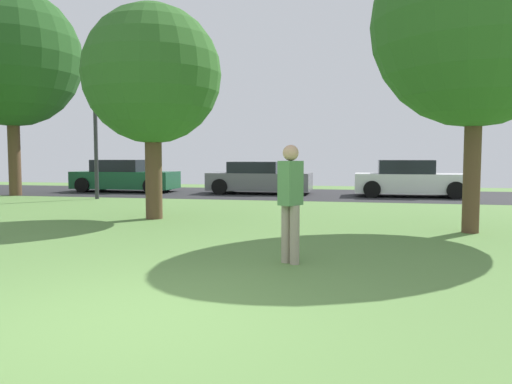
% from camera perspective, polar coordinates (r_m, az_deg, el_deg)
% --- Properties ---
extents(ground_plane, '(44.00, 44.00, 0.00)m').
position_cam_1_polar(ground_plane, '(4.97, -14.89, -14.11)').
color(ground_plane, '#5B8442').
extents(road_strip, '(44.00, 6.40, 0.01)m').
position_cam_1_polar(road_strip, '(20.37, 6.00, -0.26)').
color(road_strip, '#28282B').
rests_on(road_strip, ground_plane).
extents(birch_tree_lone, '(4.11, 4.11, 6.23)m').
position_cam_1_polar(birch_tree_lone, '(11.18, 24.03, 17.31)').
color(birch_tree_lone, brown).
rests_on(birch_tree_lone, ground_plane).
extents(oak_tree_center, '(5.35, 5.35, 8.07)m').
position_cam_1_polar(oak_tree_center, '(22.15, -26.35, 13.65)').
color(oak_tree_center, brown).
rests_on(oak_tree_center, ground_plane).
extents(oak_tree_left, '(3.36, 3.36, 5.22)m').
position_cam_1_polar(oak_tree_left, '(12.65, -11.85, 13.00)').
color(oak_tree_left, brown).
rests_on(oak_tree_left, ground_plane).
extents(person_thrower, '(0.36, 0.39, 1.71)m').
position_cam_1_polar(person_thrower, '(7.11, 3.99, -0.70)').
color(person_thrower, gray).
rests_on(person_thrower, ground_plane).
extents(parked_car_green, '(4.48, 1.95, 1.40)m').
position_cam_1_polar(parked_car_green, '(22.49, -14.90, 1.68)').
color(parked_car_green, '#195633').
rests_on(parked_car_green, ground_plane).
extents(parked_car_grey, '(4.22, 2.09, 1.33)m').
position_cam_1_polar(parked_car_grey, '(20.62, 0.35, 1.54)').
color(parked_car_grey, slate).
rests_on(parked_car_grey, ground_plane).
extents(parked_car_white, '(4.21, 2.08, 1.41)m').
position_cam_1_polar(parked_car_white, '(19.99, 17.26, 1.35)').
color(parked_car_white, white).
rests_on(parked_car_white, ground_plane).
extents(street_lamp_post, '(0.14, 0.14, 4.50)m').
position_cam_1_polar(street_lamp_post, '(18.94, -17.95, 6.05)').
color(street_lamp_post, '#2D2D33').
rests_on(street_lamp_post, ground_plane).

